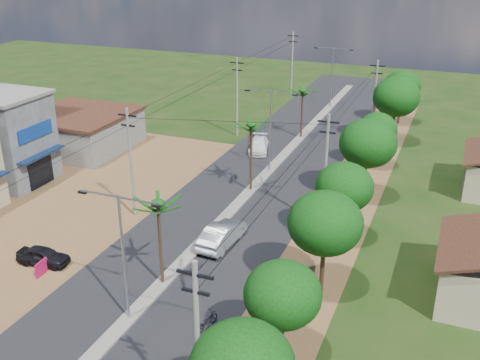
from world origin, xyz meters
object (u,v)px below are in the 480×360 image
(car_white_far, at_px, (259,145))
(car_parked_dark, at_px, (43,256))
(car_silver_mid, at_px, (222,235))
(moto_rider_east, at_px, (207,321))
(roadside_sign, at_px, (41,268))

(car_white_far, bearing_deg, car_parked_dark, -118.17)
(car_silver_mid, xyz_separation_m, car_parked_dark, (-10.26, -7.02, -0.20))
(car_silver_mid, relative_size, car_parked_dark, 1.36)
(car_white_far, xyz_separation_m, moto_rider_east, (7.51, -29.07, -0.21))
(car_white_far, distance_m, moto_rider_east, 30.02)
(car_white_far, height_order, moto_rider_east, car_white_far)
(moto_rider_east, height_order, roadside_sign, roadside_sign)
(car_silver_mid, relative_size, moto_rider_east, 2.82)
(moto_rider_east, bearing_deg, roadside_sign, 8.42)
(car_parked_dark, bearing_deg, car_white_far, -18.73)
(car_parked_dark, height_order, moto_rider_east, car_parked_dark)
(car_white_far, bearing_deg, car_silver_mid, -93.39)
(car_parked_dark, xyz_separation_m, roadside_sign, (0.76, -1.13, -0.11))
(car_parked_dark, bearing_deg, moto_rider_east, -105.63)
(roadside_sign, bearing_deg, moto_rider_east, -9.37)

